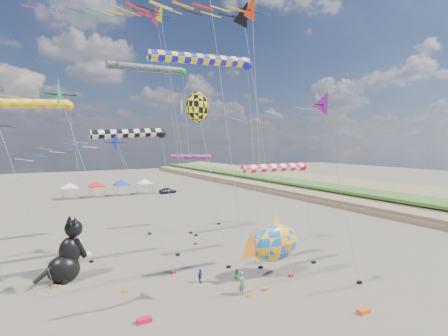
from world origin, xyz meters
name	(u,v)px	position (x,y,z in m)	size (l,w,h in m)	color
delta_kite_0	(230,15)	(-0.77, 6.71, 19.67)	(10.08, 2.23, 21.10)	#EB3609
delta_kite_3	(56,96)	(-11.19, 11.56, 14.19)	(12.03, 2.36, 15.67)	#0F9A4B
delta_kite_4	(310,110)	(4.06, 4.10, 13.33)	(11.16, 1.86, 14.64)	#8B1593
delta_kite_5	(119,146)	(-6.75, 13.34, 10.84)	(9.66, 1.85, 12.12)	#1A2CD0
delta_kite_6	(146,19)	(-0.99, 24.61, 24.74)	(16.54, 3.03, 26.50)	#DE1353
delta_kite_7	(141,17)	(-2.97, 20.04, 23.24)	(13.87, 2.22, 24.71)	yellow
delta_kite_8	(249,17)	(5.02, 13.17, 22.48)	(14.15, 2.81, 24.15)	black
delta_kite_9	(105,141)	(-5.37, 26.63, 11.30)	(10.79, 1.80, 12.60)	#1CA4C3
windsock_0	(193,157)	(5.64, 27.06, 9.21)	(6.93, 0.66, 9.62)	red
windsock_1	(207,61)	(-0.57, 10.66, 17.47)	(10.09, 0.86, 17.96)	#1A13C2
windsock_2	(23,104)	(-13.13, 19.64, 14.29)	(9.50, 0.81, 14.75)	#EFA814
windsock_3	(132,134)	(-4.66, 17.53, 11.89)	(8.03, 0.82, 12.35)	black
windsock_4	(150,69)	(-1.05, 23.27, 19.03)	(10.06, 0.85, 19.53)	#18881F
windsock_5	(278,168)	(5.47, 9.32, 8.97)	(7.95, 0.72, 9.39)	red
angelfish_kite	(196,108)	(0.09, 14.15, 14.14)	(3.74, 3.02, 15.57)	yellow
cat_inflatable	(67,249)	(-10.46, 16.18, 2.58)	(3.82, 1.91, 5.15)	black
fish_inflatable	(274,243)	(4.71, 8.82, 2.77)	(6.30, 2.56, 5.15)	blue
person_adult	(242,283)	(0.41, 6.94, 0.88)	(0.64, 0.42, 1.75)	slate
child_green	(237,275)	(1.34, 9.20, 0.50)	(0.49, 0.38, 1.01)	#1C8D33
child_blue	(200,276)	(-1.34, 10.43, 0.57)	(0.67, 0.28, 1.14)	navy
kite_bag_0	(260,251)	(7.22, 14.24, 0.15)	(0.90, 0.44, 0.30)	blue
kite_bag_1	(364,311)	(5.84, 0.68, 0.15)	(0.90, 0.44, 0.30)	#FB4815
kite_bag_2	(144,320)	(-7.01, 6.56, 0.15)	(0.90, 0.44, 0.30)	red
tent_row	(109,181)	(1.50, 60.00, 3.15)	(19.20, 4.20, 3.80)	silver
parked_car	(168,190)	(13.48, 58.00, 0.65)	(1.53, 3.80, 1.29)	#26262D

